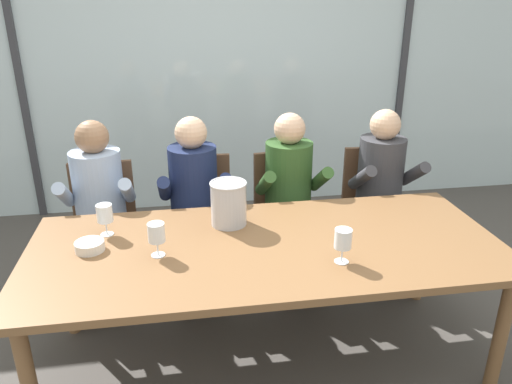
% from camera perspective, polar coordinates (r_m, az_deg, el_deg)
% --- Properties ---
extents(ground, '(14.00, 14.00, 0.00)m').
position_cam_1_polar(ground, '(3.78, -1.58, -8.74)').
color(ground, '#4C4742').
extents(window_glass_panel, '(7.64, 0.03, 2.60)m').
position_cam_1_polar(window_glass_panel, '(4.57, -3.98, 14.03)').
color(window_glass_panel, silver).
rests_on(window_glass_panel, ground).
extents(window_mullion_left, '(0.06, 0.06, 2.60)m').
position_cam_1_polar(window_mullion_left, '(4.72, -25.74, 12.21)').
color(window_mullion_left, '#38383D').
rests_on(window_mullion_left, ground).
extents(window_mullion_right, '(0.06, 0.06, 2.60)m').
position_cam_1_polar(window_mullion_right, '(5.01, 16.64, 13.90)').
color(window_mullion_right, '#38383D').
rests_on(window_mullion_right, ground).
extents(hillside_vineyard, '(13.64, 2.40, 1.81)m').
position_cam_1_polar(hillside_vineyard, '(8.09, -6.34, 14.62)').
color(hillside_vineyard, '#386633').
rests_on(hillside_vineyard, ground).
extents(dining_table, '(2.44, 1.05, 0.73)m').
position_cam_1_polar(dining_table, '(2.59, 1.24, -7.25)').
color(dining_table, brown).
rests_on(dining_table, ground).
extents(chair_near_curtain, '(0.45, 0.45, 0.89)m').
position_cam_1_polar(chair_near_curtain, '(3.48, -17.22, -2.95)').
color(chair_near_curtain, brown).
rests_on(chair_near_curtain, ground).
extents(chair_left_of_center, '(0.46, 0.46, 0.89)m').
position_cam_1_polar(chair_left_of_center, '(3.49, -6.33, -2.02)').
color(chair_left_of_center, brown).
rests_on(chair_left_of_center, ground).
extents(chair_center, '(0.49, 0.49, 0.89)m').
position_cam_1_polar(chair_center, '(3.55, 3.50, -1.45)').
color(chair_center, brown).
rests_on(chair_center, ground).
extents(chair_right_of_center, '(0.47, 0.47, 0.89)m').
position_cam_1_polar(chair_right_of_center, '(3.73, 13.44, -0.84)').
color(chair_right_of_center, brown).
rests_on(chair_right_of_center, ground).
extents(person_pale_blue_shirt, '(0.47, 0.62, 1.21)m').
position_cam_1_polar(person_pale_blue_shirt, '(3.31, -17.77, -1.12)').
color(person_pale_blue_shirt, '#9EB2D1').
rests_on(person_pale_blue_shirt, ground).
extents(person_navy_polo, '(0.46, 0.61, 1.21)m').
position_cam_1_polar(person_navy_polo, '(3.26, -7.13, -0.49)').
color(person_navy_polo, '#192347').
rests_on(person_navy_polo, ground).
extents(person_olive_shirt, '(0.47, 0.62, 1.21)m').
position_cam_1_polar(person_olive_shirt, '(3.34, 4.10, 0.19)').
color(person_olive_shirt, '#2D5123').
rests_on(person_olive_shirt, ground).
extents(person_charcoal_jacket, '(0.47, 0.62, 1.21)m').
position_cam_1_polar(person_charcoal_jacket, '(3.55, 14.64, 0.82)').
color(person_charcoal_jacket, '#38383D').
rests_on(person_charcoal_jacket, ground).
extents(ice_bucket_primary, '(0.21, 0.21, 0.25)m').
position_cam_1_polar(ice_bucket_primary, '(2.73, -3.19, -1.25)').
color(ice_bucket_primary, '#B7B7BC').
rests_on(ice_bucket_primary, dining_table).
extents(tasting_bowl, '(0.15, 0.15, 0.05)m').
position_cam_1_polar(tasting_bowl, '(2.62, -18.70, -5.95)').
color(tasting_bowl, silver).
rests_on(tasting_bowl, dining_table).
extents(wine_glass_by_left_taster, '(0.08, 0.08, 0.17)m').
position_cam_1_polar(wine_glass_by_left_taster, '(2.72, -17.13, -2.43)').
color(wine_glass_by_left_taster, silver).
rests_on(wine_glass_by_left_taster, dining_table).
extents(wine_glass_near_bucket, '(0.08, 0.08, 0.17)m').
position_cam_1_polar(wine_glass_near_bucket, '(2.45, -11.46, -4.80)').
color(wine_glass_near_bucket, silver).
rests_on(wine_glass_near_bucket, dining_table).
extents(wine_glass_center_pour, '(0.08, 0.08, 0.17)m').
position_cam_1_polar(wine_glass_center_pour, '(2.38, 10.04, -5.52)').
color(wine_glass_center_pour, silver).
rests_on(wine_glass_center_pour, dining_table).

